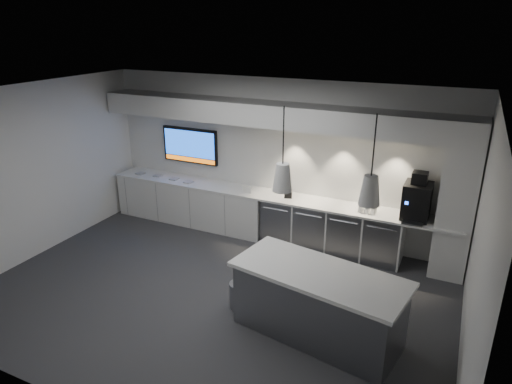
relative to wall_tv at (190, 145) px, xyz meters
The scene contains 28 objects.
floor 3.47m from the wall_tv, 52.18° to the right, with size 7.00×7.00×0.00m, color #303033.
ceiling 3.42m from the wall_tv, 52.18° to the right, with size 7.00×7.00×0.00m, color black.
wall_back 1.90m from the wall_tv, ahead, with size 7.00×7.00×0.00m, color silver.
wall_front 5.30m from the wall_tv, 68.99° to the right, with size 7.00×7.00×0.00m, color silver.
wall_left 2.92m from the wall_tv, 123.17° to the right, with size 7.00×7.00×0.00m, color silver.
wall_right 5.93m from the wall_tv, 24.38° to the right, with size 7.00×7.00×0.00m, color silver.
back_counter 2.04m from the wall_tv, ahead, with size 6.80×0.65×0.04m, color white.
left_base_cabinets 1.17m from the wall_tv, 61.19° to the right, with size 3.30×0.63×0.86m, color silver.
fridge_unit_a 2.45m from the wall_tv, ahead, with size 0.60×0.61×0.85m, color gray.
fridge_unit_b 3.01m from the wall_tv, ahead, with size 0.60×0.61×0.85m, color gray.
fridge_unit_c 3.60m from the wall_tv, ahead, with size 0.60×0.61×0.85m, color gray.
fridge_unit_d 4.21m from the wall_tv, ahead, with size 0.60×0.61×0.85m, color gray.
backsplash 3.10m from the wall_tv, ahead, with size 4.60×0.03×1.30m, color silver.
soffit 2.09m from the wall_tv, ahead, with size 6.90×0.60×0.40m, color silver.
column 5.11m from the wall_tv, ahead, with size 0.55×0.55×2.60m, color silver.
wall_tv is the anchor object (origin of this frame).
island 4.64m from the wall_tv, 36.30° to the right, with size 2.38×1.34×0.95m.
bin 3.78m from the wall_tv, 46.67° to the right, with size 0.29×0.29×0.40m, color gray.
coffee_machine 4.52m from the wall_tv, ahead, with size 0.44×0.61×0.79m.
sign_black 2.38m from the wall_tv, ahead, with size 0.14×0.02×0.18m, color black.
sign_white 1.64m from the wall_tv, 14.95° to the right, with size 0.18×0.02×0.14m, color white.
cup_cluster 3.81m from the wall_tv, ahead, with size 0.30×0.19×0.16m, color white, non-canonical shape.
tray_a 1.29m from the wall_tv, 162.00° to the right, with size 0.16×0.16×0.03m, color #A0A0A0.
tray_b 0.96m from the wall_tv, 154.45° to the right, with size 0.16×0.16×0.03m, color #A0A0A0.
tray_c 0.76m from the wall_tv, 121.27° to the right, with size 0.16×0.16×0.03m, color #A0A0A0.
tray_d 0.76m from the wall_tv, 66.88° to the right, with size 0.16×0.16×0.03m, color #A0A0A0.
pendant_left 4.14m from the wall_tv, 40.73° to the right, with size 0.25×0.25×1.05m.
pendant_right 4.99m from the wall_tv, 32.64° to the right, with size 0.25×0.25×1.05m.
Camera 1 is at (3.16, -5.15, 3.96)m, focal length 32.00 mm.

